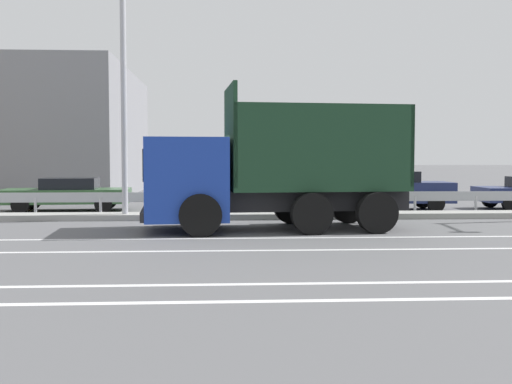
% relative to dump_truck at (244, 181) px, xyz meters
% --- Properties ---
extents(ground_plane, '(320.00, 320.00, 0.00)m').
position_rel_dump_truck_xyz_m(ground_plane, '(-1.44, 1.03, -1.29)').
color(ground_plane, '#565659').
extents(lane_strip_0, '(69.56, 0.16, 0.01)m').
position_rel_dump_truck_xyz_m(lane_strip_0, '(0.85, -1.72, -1.29)').
color(lane_strip_0, silver).
rests_on(lane_strip_0, ground_plane).
extents(lane_strip_1, '(69.56, 0.16, 0.01)m').
position_rel_dump_truck_xyz_m(lane_strip_1, '(0.85, -3.62, -1.29)').
color(lane_strip_1, silver).
rests_on(lane_strip_1, ground_plane).
extents(lane_strip_2, '(69.56, 0.16, 0.01)m').
position_rel_dump_truck_xyz_m(lane_strip_2, '(0.85, -6.91, -1.29)').
color(lane_strip_2, silver).
rests_on(lane_strip_2, ground_plane).
extents(lane_strip_3, '(69.56, 0.16, 0.01)m').
position_rel_dump_truck_xyz_m(lane_strip_3, '(0.85, -8.00, -1.29)').
color(lane_strip_3, silver).
rests_on(lane_strip_3, ground_plane).
extents(median_island, '(38.26, 1.10, 0.18)m').
position_rel_dump_truck_xyz_m(median_island, '(-1.44, 2.94, -1.20)').
color(median_island, gray).
rests_on(median_island, ground_plane).
extents(median_guardrail, '(69.56, 0.09, 0.78)m').
position_rel_dump_truck_xyz_m(median_guardrail, '(-1.44, 3.96, -0.72)').
color(median_guardrail, '#9EA0A5').
rests_on(median_guardrail, ground_plane).
extents(dump_truck, '(7.10, 3.29, 3.77)m').
position_rel_dump_truck_xyz_m(dump_truck, '(0.00, 0.00, 0.00)').
color(dump_truck, '#19389E').
rests_on(dump_truck, ground_plane).
extents(median_road_sign, '(0.79, 0.16, 2.30)m').
position_rel_dump_truck_xyz_m(median_road_sign, '(3.24, 2.94, -0.06)').
color(median_road_sign, white).
rests_on(median_road_sign, ground_plane).
extents(street_lamp_1, '(0.71, 2.55, 10.56)m').
position_rel_dump_truck_xyz_m(street_lamp_1, '(-3.59, 2.60, 4.52)').
color(street_lamp_1, '#ADADB2').
rests_on(street_lamp_1, ground_plane).
extents(parked_car_4, '(4.60, 2.27, 1.20)m').
position_rel_dump_truck_xyz_m(parked_car_4, '(-6.15, 6.00, -0.66)').
color(parked_car_4, '#335B33').
rests_on(parked_car_4, ground_plane).
extents(parked_car_5, '(4.80, 1.90, 1.49)m').
position_rel_dump_truck_xyz_m(parked_car_5, '(-0.16, 5.80, -0.55)').
color(parked_car_5, silver).
rests_on(parked_car_5, ground_plane).
extents(parked_car_6, '(4.00, 1.99, 1.43)m').
position_rel_dump_truck_xyz_m(parked_car_6, '(5.73, 5.76, -0.55)').
color(parked_car_6, navy).
rests_on(parked_car_6, ground_plane).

